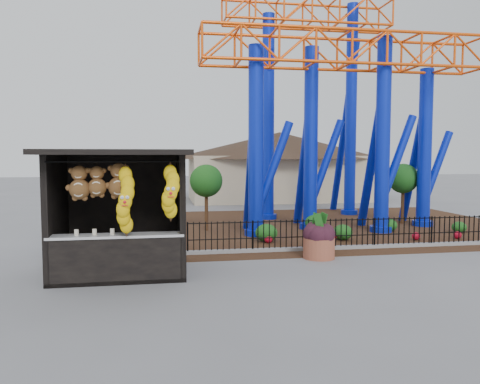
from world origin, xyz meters
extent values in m
plane|color=slate|center=(0.00, 0.00, 0.00)|extent=(120.00, 120.00, 0.00)
cube|color=#331E11|center=(4.00, 8.00, 0.01)|extent=(18.00, 12.00, 0.02)
cube|color=gray|center=(4.00, 3.00, 0.06)|extent=(18.00, 0.18, 0.12)
cube|color=black|center=(-3.00, 1.20, 0.05)|extent=(3.20, 2.60, 0.10)
cube|color=black|center=(-3.00, 2.44, 1.50)|extent=(3.20, 0.12, 3.00)
cube|color=black|center=(-4.54, 1.20, 1.50)|extent=(0.12, 2.60, 3.00)
cube|color=black|center=(-1.46, 1.20, 1.50)|extent=(0.12, 2.60, 3.00)
cube|color=black|center=(-3.00, 0.95, 3.06)|extent=(3.50, 3.40, 0.12)
cube|color=black|center=(-4.53, -0.03, 1.50)|extent=(0.14, 0.14, 3.00)
cube|color=black|center=(-1.47, -0.03, 1.50)|extent=(0.14, 0.14, 3.00)
cube|color=black|center=(-3.00, 0.15, 0.55)|extent=(3.00, 0.50, 1.10)
cube|color=silver|center=(-3.00, 0.15, 1.12)|extent=(3.10, 0.55, 0.06)
cylinder|color=black|center=(-3.00, -0.25, 2.85)|extent=(2.90, 0.04, 0.04)
cylinder|color=#0B21C0|center=(1.50, 6.00, 3.50)|extent=(0.56, 0.56, 7.00)
cylinder|color=#0B21C0|center=(1.50, 6.00, 0.12)|extent=(0.84, 0.84, 0.24)
cylinder|color=#0B21C0|center=(4.00, 7.20, 3.65)|extent=(0.56, 0.56, 7.30)
cylinder|color=#0B21C0|center=(4.00, 7.20, 0.12)|extent=(0.84, 0.84, 0.24)
cylinder|color=#0B21C0|center=(6.50, 6.00, 3.75)|extent=(0.56, 0.56, 7.50)
cylinder|color=#0B21C0|center=(6.50, 6.00, 0.12)|extent=(0.84, 0.84, 0.24)
cylinder|color=#0B21C0|center=(9.00, 7.20, 3.30)|extent=(0.56, 0.56, 6.60)
cylinder|color=#0B21C0|center=(9.00, 7.20, 0.12)|extent=(0.84, 0.84, 0.24)
cylinder|color=#0B21C0|center=(3.00, 10.50, 4.75)|extent=(0.56, 0.56, 9.50)
cylinder|color=#0B21C0|center=(3.00, 10.50, 0.12)|extent=(0.84, 0.84, 0.24)
cylinder|color=#0B21C0|center=(7.50, 11.50, 5.25)|extent=(0.56, 0.56, 10.50)
cylinder|color=#0B21C0|center=(7.50, 11.50, 0.12)|extent=(0.84, 0.84, 0.24)
cylinder|color=#0B21C0|center=(1.50, 6.90, 2.62)|extent=(0.36, 2.21, 5.85)
cylinder|color=#0B21C0|center=(2.20, 6.30, 2.45)|extent=(1.62, 0.32, 3.73)
cylinder|color=#0B21C0|center=(4.00, 8.10, 2.74)|extent=(0.36, 2.29, 6.10)
cylinder|color=#0B21C0|center=(4.70, 7.50, 2.55)|extent=(1.67, 0.32, 3.88)
cylinder|color=#0B21C0|center=(6.50, 6.90, 2.81)|extent=(0.36, 2.34, 6.26)
cylinder|color=#0B21C0|center=(7.20, 6.30, 2.62)|extent=(1.71, 0.32, 3.99)
cylinder|color=#0B21C0|center=(9.00, 8.10, 2.47)|extent=(0.36, 2.10, 5.53)
cylinder|color=#0B21C0|center=(9.70, 7.50, 2.31)|extent=(1.54, 0.32, 3.52)
cylinder|color=#994E37|center=(2.55, 1.91, 0.30)|extent=(1.15, 1.15, 0.60)
ellipsoid|color=black|center=(2.55, 1.91, 0.92)|extent=(0.70, 0.70, 0.64)
imported|color=#195418|center=(2.91, 2.70, 0.39)|extent=(0.86, 0.80, 0.78)
ellipsoid|color=#194C16|center=(1.61, 4.69, 0.32)|extent=(0.77, 0.77, 0.62)
ellipsoid|color=#194C16|center=(4.34, 4.54, 0.29)|extent=(0.68, 0.68, 0.55)
ellipsoid|color=#194C16|center=(6.87, 6.03, 0.26)|extent=(0.62, 0.62, 0.50)
ellipsoid|color=#194C16|center=(4.07, 6.81, 0.32)|extent=(0.77, 0.77, 0.62)
ellipsoid|color=#194C16|center=(9.37, 5.26, 0.23)|extent=(0.55, 0.55, 0.44)
sphere|color=#B30B21|center=(1.62, 4.41, 0.16)|extent=(0.28, 0.28, 0.28)
sphere|color=#B30B21|center=(3.96, 4.52, 0.16)|extent=(0.28, 0.28, 0.28)
sphere|color=#B30B21|center=(6.89, 4.10, 0.16)|extent=(0.28, 0.28, 0.28)
sphere|color=#B30B21|center=(8.47, 4.04, 0.16)|extent=(0.28, 0.28, 0.28)
cube|color=#BFAD8C|center=(6.00, 20.00, 1.50)|extent=(12.00, 6.00, 3.00)
cone|color=#332319|center=(6.00, 20.00, 3.90)|extent=(15.00, 15.00, 1.80)
camera|label=1|loc=(-1.96, -10.97, 2.97)|focal=35.00mm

